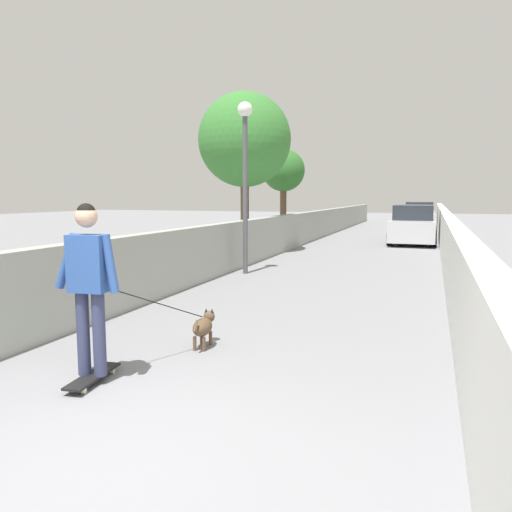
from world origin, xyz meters
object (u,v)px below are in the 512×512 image
object	(u,v)px
tree_left_near	(283,172)
skateboard	(93,376)
car_far	(419,216)
tree_left_mid	(245,140)
car_near	(413,226)
person_skateboarder	(89,276)
lamp_post	(245,157)
dog	(203,326)

from	to	relation	value
tree_left_near	skateboard	bearing A→B (deg)	-169.83
car_far	tree_left_mid	bearing A→B (deg)	160.55
skateboard	car_near	xyz separation A→B (m)	(16.83, -2.53, 0.65)
person_skateboarder	lamp_post	bearing A→B (deg)	8.42
lamp_post	car_near	size ratio (longest dim) A/B	0.98
tree_left_near	tree_left_mid	world-z (taller)	tree_left_mid
skateboard	car_near	world-z (taller)	car_near
skateboard	car_far	bearing A→B (deg)	-5.45
tree_left_near	lamp_post	size ratio (longest dim) A/B	0.96
tree_left_mid	dog	world-z (taller)	tree_left_mid
tree_left_mid	lamp_post	distance (m)	4.72
person_skateboarder	skateboard	bearing A→B (deg)	45.00
car_near	lamp_post	bearing A→B (deg)	159.36
lamp_post	skateboard	distance (m)	7.85
skateboard	car_near	size ratio (longest dim) A/B	0.19
lamp_post	car_near	xyz separation A→B (m)	(9.57, -3.60, -2.13)
dog	car_far	xyz separation A→B (m)	(25.02, -1.98, 0.44)
tree_left_mid	car_far	xyz separation A→B (m)	(14.91, -5.26, -3.02)
car_near	skateboard	bearing A→B (deg)	171.46
tree_left_near	car_near	world-z (taller)	tree_left_near
lamp_post	dog	world-z (taller)	lamp_post
tree_left_near	tree_left_mid	distance (m)	6.06
tree_left_near	car_far	world-z (taller)	tree_left_near
skateboard	car_near	distance (m)	17.03
tree_left_mid	skateboard	bearing A→B (deg)	-166.72
tree_left_mid	lamp_post	world-z (taller)	tree_left_mid
dog	person_skateboarder	bearing A→B (deg)	159.65
lamp_post	person_skateboarder	xyz separation A→B (m)	(-7.26, -1.08, -1.73)
tree_left_near	skateboard	world-z (taller)	tree_left_near
person_skateboarder	dog	size ratio (longest dim) A/B	0.98
tree_left_mid	dog	bearing A→B (deg)	-162.01
person_skateboarder	car_far	distance (m)	26.62
tree_left_near	lamp_post	xyz separation A→B (m)	(-10.33, -2.08, -0.14)
tree_left_near	dog	distance (m)	16.76
person_skateboarder	car_near	size ratio (longest dim) A/B	0.41
car_near	car_far	world-z (taller)	same
car_near	person_skateboarder	bearing A→B (deg)	171.46
tree_left_near	car_far	distance (m)	10.81
tree_left_mid	tree_left_near	bearing A→B (deg)	3.99
tree_left_mid	car_near	size ratio (longest dim) A/B	1.25
tree_left_mid	skateboard	world-z (taller)	tree_left_mid
tree_left_near	person_skateboarder	bearing A→B (deg)	-169.83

